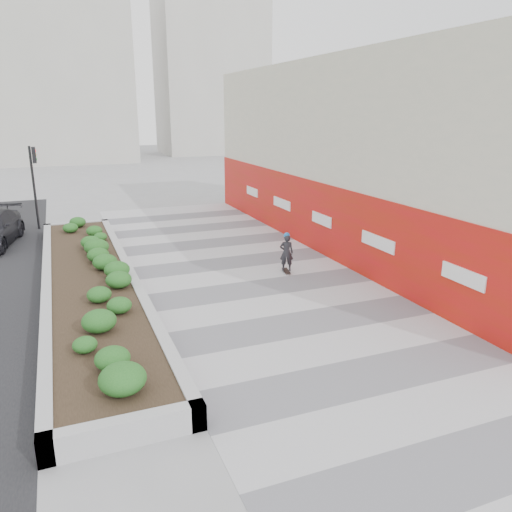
{
  "coord_description": "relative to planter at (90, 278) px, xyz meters",
  "views": [
    {
      "loc": [
        -6.18,
        -9.98,
        5.9
      ],
      "look_at": [
        -0.12,
        5.22,
        1.1
      ],
      "focal_mm": 35.0,
      "sensor_mm": 36.0,
      "label": 1
    }
  ],
  "objects": [
    {
      "name": "ground",
      "position": [
        5.5,
        -7.0,
        -0.42
      ],
      "size": [
        160.0,
        160.0,
        0.0
      ],
      "primitive_type": "plane",
      "color": "gray",
      "rests_on": "ground"
    },
    {
      "name": "skateboarder",
      "position": [
        7.01,
        -0.75,
        0.36
      ],
      "size": [
        0.6,
        0.75,
        1.55
      ],
      "rotation": [
        0.0,
        0.0,
        -0.22
      ],
      "color": "beige",
      "rests_on": "ground"
    },
    {
      "name": "planter",
      "position": [
        0.0,
        0.0,
        0.0
      ],
      "size": [
        3.0,
        18.0,
        0.9
      ],
      "color": "#9E9EA0",
      "rests_on": "ground"
    },
    {
      "name": "building",
      "position": [
        12.48,
        1.98,
        3.56
      ],
      "size": [
        6.04,
        24.08,
        8.0
      ],
      "color": "beige",
      "rests_on": "ground"
    },
    {
      "name": "distant_bldg_north_l",
      "position": [
        0.5,
        48.0,
        9.58
      ],
      "size": [
        16.0,
        12.0,
        20.0
      ],
      "primitive_type": "cube",
      "color": "#ADAAA3",
      "rests_on": "ground"
    },
    {
      "name": "walkway",
      "position": [
        5.5,
        -4.0,
        -0.41
      ],
      "size": [
        8.0,
        36.0,
        0.01
      ],
      "primitive_type": "cube",
      "color": "#A8A8AD",
      "rests_on": "ground"
    },
    {
      "name": "manhole_cover",
      "position": [
        6.0,
        -4.0,
        -0.42
      ],
      "size": [
        0.44,
        0.44,
        0.01
      ],
      "primitive_type": "cylinder",
      "color": "#595654",
      "rests_on": "ground"
    },
    {
      "name": "traffic_signal_near",
      "position": [
        -1.73,
        10.5,
        2.34
      ],
      "size": [
        0.33,
        0.28,
        4.2
      ],
      "color": "black",
      "rests_on": "ground"
    },
    {
      "name": "distant_bldg_north_r",
      "position": [
        20.5,
        53.0,
        11.58
      ],
      "size": [
        14.0,
        10.0,
        24.0
      ],
      "primitive_type": "cube",
      "color": "#ADAAA3",
      "rests_on": "ground"
    }
  ]
}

